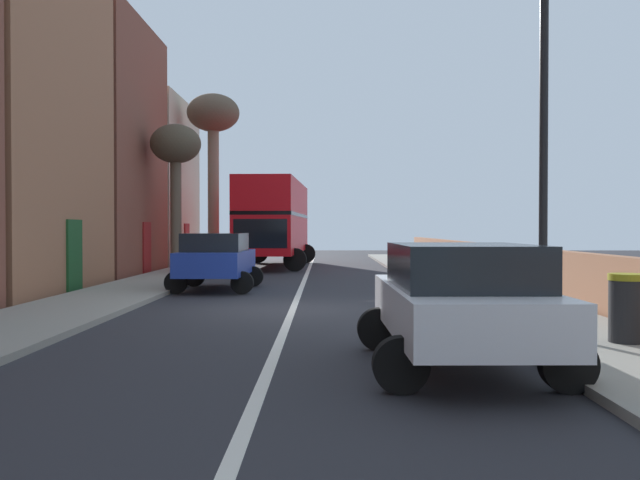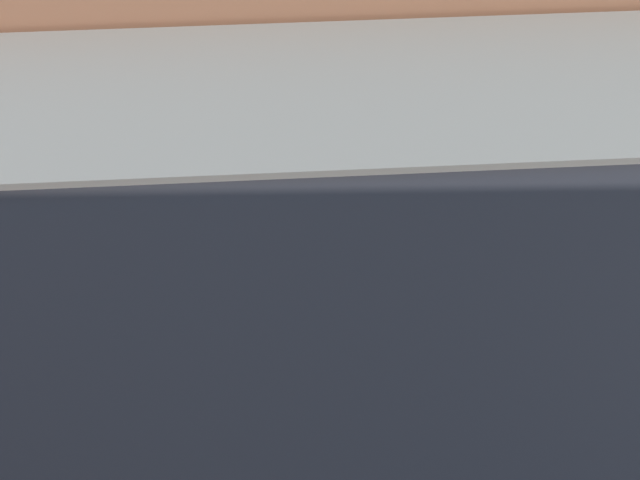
{
  "view_description": "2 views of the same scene",
  "coord_description": "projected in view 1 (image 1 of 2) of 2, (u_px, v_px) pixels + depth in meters",
  "views": [
    {
      "loc": [
        0.74,
        -15.61,
        1.84
      ],
      "look_at": [
        0.55,
        9.49,
        1.42
      ],
      "focal_mm": 38.5,
      "sensor_mm": 36.0,
      "label": 1
    },
    {
      "loc": [
        -0.87,
        6.73,
        5.71
      ],
      "look_at": [
        1.82,
        6.59,
        1.46
      ],
      "focal_mm": 34.99,
      "sensor_mm": 36.0,
      "label": 2
    }
  ],
  "objects": [
    {
      "name": "ground_plane",
      "position": [
        293.0,
        309.0,
        15.64
      ],
      "size": [
        84.0,
        84.0,
        0.0
      ],
      "primitive_type": "plane",
      "color": "#28282D"
    },
    {
      "name": "road_centre_line",
      "position": [
        293.0,
        309.0,
        15.64
      ],
      "size": [
        0.16,
        54.0,
        0.01
      ],
      "primitive_type": "cube",
      "color": "silver",
      "rests_on": "ground"
    },
    {
      "name": "sidewalk_left",
      "position": [
        79.0,
        306.0,
        15.68
      ],
      "size": [
        2.6,
        60.0,
        0.12
      ],
      "primitive_type": "cube",
      "color": "gray",
      "rests_on": "ground"
    },
    {
      "name": "sidewalk_right",
      "position": [
        508.0,
        307.0,
        15.61
      ],
      "size": [
        2.6,
        60.0,
        0.12
      ],
      "primitive_type": "cube",
      "color": "gray",
      "rests_on": "ground"
    },
    {
      "name": "boundary_wall_right",
      "position": [
        576.0,
        281.0,
        15.58
      ],
      "size": [
        0.36,
        54.0,
        1.31
      ],
      "primitive_type": "cube",
      "color": "#9E6647",
      "rests_on": "ground"
    },
    {
      "name": "double_decker_bus",
      "position": [
        275.0,
        218.0,
        33.0
      ],
      "size": [
        3.84,
        10.56,
        4.06
      ],
      "color": "red",
      "rests_on": "ground"
    },
    {
      "name": "parked_car_blue_left_0",
      "position": [
        217.0,
        258.0,
        20.41
      ],
      "size": [
        2.56,
        4.06,
        1.7
      ],
      "color": "#1E389E",
      "rests_on": "ground"
    },
    {
      "name": "parked_car_white_right_2",
      "position": [
        460.0,
        298.0,
        8.94
      ],
      "size": [
        2.56,
        4.42,
        1.64
      ],
      "color": "silver",
      "rests_on": "ground"
    },
    {
      "name": "street_tree_left_0",
      "position": [
        213.0,
        124.0,
        33.91
      ],
      "size": [
        2.59,
        2.59,
        8.39
      ],
      "color": "#7A6B56",
      "rests_on": "sidewalk_left"
    },
    {
      "name": "street_tree_left_2",
      "position": [
        176.0,
        152.0,
        27.51
      ],
      "size": [
        2.03,
        2.03,
        5.91
      ],
      "color": "brown",
      "rests_on": "sidewalk_left"
    },
    {
      "name": "lamppost_right",
      "position": [
        544.0,
        108.0,
        11.15
      ],
      "size": [
        0.32,
        0.32,
        6.31
      ],
      "color": "black",
      "rests_on": "sidewalk_right"
    },
    {
      "name": "litter_bin_right",
      "position": [
        627.0,
        308.0,
        10.36
      ],
      "size": [
        0.55,
        0.55,
        1.04
      ],
      "color": "black",
      "rests_on": "sidewalk_right"
    }
  ]
}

